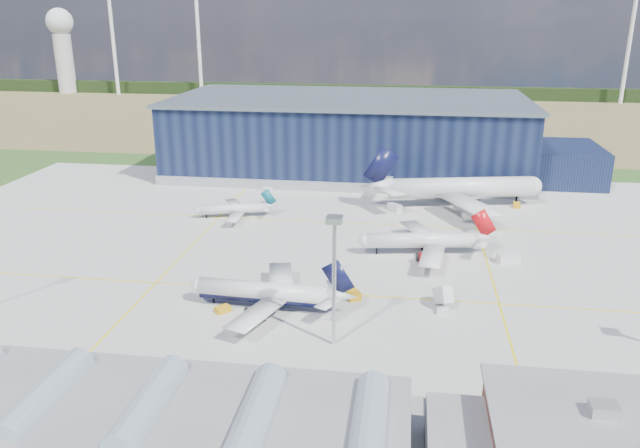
{
  "coord_description": "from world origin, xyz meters",
  "views": [
    {
      "loc": [
        21.21,
        -123.53,
        53.7
      ],
      "look_at": [
        1.36,
        13.53,
        6.7
      ],
      "focal_mm": 35.0,
      "sensor_mm": 36.0,
      "label": 1
    }
  ],
  "objects_px": {
    "gse_tug_b": "(223,309)",
    "gse_tug_c": "(517,205)",
    "airliner_red": "(421,233)",
    "gse_tug_a": "(352,294)",
    "hangar": "(357,138)",
    "light_mast_center": "(334,261)",
    "airstair": "(443,300)",
    "airliner_navy": "(264,282)",
    "gse_van_b": "(395,208)",
    "car_b": "(446,414)",
    "airliner_widebody": "(462,177)",
    "airliner_regional": "(232,204)",
    "gse_cart_b": "(267,190)",
    "gse_van_a": "(509,258)",
    "car_a": "(631,430)"
  },
  "relations": [
    {
      "from": "light_mast_center",
      "to": "gse_cart_b",
      "type": "xyz_separation_m",
      "value": [
        -32.57,
        92.0,
        -14.72
      ]
    },
    {
      "from": "airstair",
      "to": "airliner_navy",
      "type": "bearing_deg",
      "value": 166.15
    },
    {
      "from": "gse_tug_b",
      "to": "gse_cart_b",
      "type": "xyz_separation_m",
      "value": [
        -10.35,
        83.0,
        0.11
      ]
    },
    {
      "from": "light_mast_center",
      "to": "gse_tug_b",
      "type": "xyz_separation_m",
      "value": [
        -22.22,
        9.0,
        -14.83
      ]
    },
    {
      "from": "airliner_red",
      "to": "gse_cart_b",
      "type": "distance_m",
      "value": 67.23
    },
    {
      "from": "airliner_regional",
      "to": "gse_tug_b",
      "type": "bearing_deg",
      "value": 88.07
    },
    {
      "from": "airliner_widebody",
      "to": "gse_tug_a",
      "type": "relative_size",
      "value": 13.73
    },
    {
      "from": "light_mast_center",
      "to": "gse_van_b",
      "type": "distance_m",
      "value": 79.29
    },
    {
      "from": "car_b",
      "to": "gse_tug_b",
      "type": "bearing_deg",
      "value": 37.36
    },
    {
      "from": "airliner_widebody",
      "to": "gse_van_b",
      "type": "relative_size",
      "value": 12.08
    },
    {
      "from": "airstair",
      "to": "car_b",
      "type": "height_order",
      "value": "airstair"
    },
    {
      "from": "gse_van_a",
      "to": "airstair",
      "type": "distance_m",
      "value": 29.88
    },
    {
      "from": "hangar",
      "to": "gse_tug_c",
      "type": "bearing_deg",
      "value": -37.63
    },
    {
      "from": "gse_tug_c",
      "to": "car_b",
      "type": "distance_m",
      "value": 107.04
    },
    {
      "from": "car_a",
      "to": "hangar",
      "type": "bearing_deg",
      "value": 23.38
    },
    {
      "from": "gse_cart_b",
      "to": "hangar",
      "type": "bearing_deg",
      "value": 0.41
    },
    {
      "from": "light_mast_center",
      "to": "airliner_red",
      "type": "xyz_separation_m",
      "value": [
        14.99,
        44.7,
        -10.09
      ]
    },
    {
      "from": "airliner_regional",
      "to": "gse_van_b",
      "type": "bearing_deg",
      "value": 179.36
    },
    {
      "from": "airliner_red",
      "to": "gse_van_a",
      "type": "height_order",
      "value": "airliner_red"
    },
    {
      "from": "hangar",
      "to": "gse_van_b",
      "type": "xyz_separation_m",
      "value": [
        15.13,
        -47.24,
        -10.6
      ]
    },
    {
      "from": "airliner_widebody",
      "to": "gse_van_b",
      "type": "height_order",
      "value": "airliner_widebody"
    },
    {
      "from": "gse_tug_c",
      "to": "airliner_regional",
      "type": "bearing_deg",
      "value": -160.57
    },
    {
      "from": "gse_van_b",
      "to": "car_b",
      "type": "xyz_separation_m",
      "value": [
        10.16,
        -95.57,
        -0.4
      ]
    },
    {
      "from": "airliner_navy",
      "to": "hangar",
      "type": "bearing_deg",
      "value": -90.67
    },
    {
      "from": "gse_tug_a",
      "to": "airstair",
      "type": "xyz_separation_m",
      "value": [
        17.47,
        -1.57,
        0.79
      ]
    },
    {
      "from": "gse_tug_b",
      "to": "gse_tug_c",
      "type": "height_order",
      "value": "gse_tug_c"
    },
    {
      "from": "car_a",
      "to": "airliner_regional",
      "type": "bearing_deg",
      "value": 47.55
    },
    {
      "from": "airliner_widebody",
      "to": "car_b",
      "type": "relative_size",
      "value": 14.26
    },
    {
      "from": "gse_tug_c",
      "to": "gse_tug_b",
      "type": "bearing_deg",
      "value": -125.39
    },
    {
      "from": "airliner_red",
      "to": "airstair",
      "type": "xyz_separation_m",
      "value": [
        3.95,
        -27.65,
        -3.74
      ]
    },
    {
      "from": "gse_cart_b",
      "to": "airstair",
      "type": "distance_m",
      "value": 90.94
    },
    {
      "from": "gse_van_a",
      "to": "gse_cart_b",
      "type": "bearing_deg",
      "value": 35.43
    },
    {
      "from": "light_mast_center",
      "to": "airstair",
      "type": "height_order",
      "value": "light_mast_center"
    },
    {
      "from": "hangar",
      "to": "gse_cart_b",
      "type": "relative_size",
      "value": 44.28
    },
    {
      "from": "gse_tug_b",
      "to": "gse_van_a",
      "type": "xyz_separation_m",
      "value": [
        56.97,
        33.4,
        0.51
      ]
    },
    {
      "from": "gse_tug_a",
      "to": "car_b",
      "type": "xyz_separation_m",
      "value": [
        16.64,
        -36.62,
        -0.2
      ]
    },
    {
      "from": "airliner_widebody",
      "to": "airstair",
      "type": "distance_m",
      "value": 68.77
    },
    {
      "from": "airliner_navy",
      "to": "car_b",
      "type": "relative_size",
      "value": 8.66
    },
    {
      "from": "airliner_navy",
      "to": "airliner_widebody",
      "type": "distance_m",
      "value": 84.12
    },
    {
      "from": "car_b",
      "to": "gse_van_a",
      "type": "bearing_deg",
      "value": -34.24
    },
    {
      "from": "airliner_regional",
      "to": "gse_cart_b",
      "type": "distance_m",
      "value": 26.97
    },
    {
      "from": "airliner_navy",
      "to": "gse_cart_b",
      "type": "height_order",
      "value": "airliner_navy"
    },
    {
      "from": "gse_tug_a",
      "to": "gse_cart_b",
      "type": "xyz_separation_m",
      "value": [
        -34.03,
        73.38,
        -0.11
      ]
    },
    {
      "from": "airliner_navy",
      "to": "gse_tug_c",
      "type": "bearing_deg",
      "value": -124.75
    },
    {
      "from": "gse_tug_a",
      "to": "airstair",
      "type": "distance_m",
      "value": 17.56
    },
    {
      "from": "airliner_red",
      "to": "gse_tug_a",
      "type": "bearing_deg",
      "value": 53.49
    },
    {
      "from": "airliner_red",
      "to": "airliner_regional",
      "type": "relative_size",
      "value": 1.42
    },
    {
      "from": "gse_tug_c",
      "to": "airstair",
      "type": "height_order",
      "value": "airstair"
    },
    {
      "from": "gse_van_b",
      "to": "hangar",
      "type": "bearing_deg",
      "value": 65.79
    },
    {
      "from": "airliner_widebody",
      "to": "gse_tug_a",
      "type": "distance_m",
      "value": 71.46
    }
  ]
}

